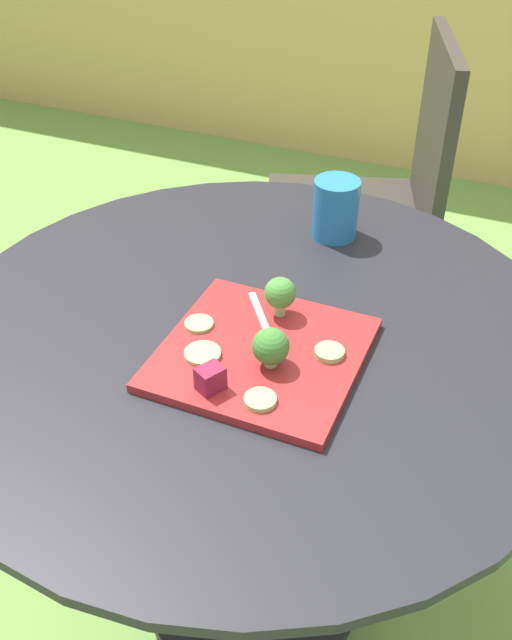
# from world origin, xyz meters

# --- Properties ---
(ground_plane) EXTENTS (12.00, 12.00, 0.00)m
(ground_plane) POSITION_xyz_m (0.00, 0.00, 0.00)
(ground_plane) COLOR #669342
(patio_table) EXTENTS (0.98, 0.98, 0.71)m
(patio_table) POSITION_xyz_m (0.00, 0.00, 0.48)
(patio_table) COLOR black
(patio_table) RESTS_ON ground_plane
(patio_chair) EXTENTS (0.56, 0.56, 0.90)m
(patio_chair) POSITION_xyz_m (-0.01, 0.89, 0.53)
(patio_chair) COLOR #332D28
(patio_chair) RESTS_ON ground_plane
(salad_plate) EXTENTS (0.28, 0.28, 0.01)m
(salad_plate) POSITION_xyz_m (0.04, -0.06, 0.72)
(salad_plate) COLOR maroon
(salad_plate) RESTS_ON patio_table
(drinking_glass) EXTENTS (0.08, 0.08, 0.11)m
(drinking_glass) POSITION_xyz_m (0.03, 0.31, 0.76)
(drinking_glass) COLOR #236BA8
(drinking_glass) RESTS_ON patio_table
(fork) EXTENTS (0.11, 0.13, 0.00)m
(fork) POSITION_xyz_m (0.03, -0.02, 0.73)
(fork) COLOR silver
(fork) RESTS_ON salad_plate
(broccoli_floret_0) EXTENTS (0.05, 0.05, 0.06)m
(broccoli_floret_0) POSITION_xyz_m (0.04, 0.03, 0.76)
(broccoli_floret_0) COLOR #99B770
(broccoli_floret_0) RESTS_ON salad_plate
(broccoli_floret_1) EXTENTS (0.05, 0.05, 0.06)m
(broccoli_floret_1) POSITION_xyz_m (0.07, -0.09, 0.76)
(broccoli_floret_1) COLOR #99B770
(broccoli_floret_1) RESTS_ON salad_plate
(cucumber_slice_0) EXTENTS (0.04, 0.04, 0.01)m
(cucumber_slice_0) POSITION_xyz_m (0.08, -0.16, 0.73)
(cucumber_slice_0) COLOR #8EB766
(cucumber_slice_0) RESTS_ON salad_plate
(cucumber_slice_1) EXTENTS (0.05, 0.05, 0.01)m
(cucumber_slice_1) POSITION_xyz_m (-0.03, -0.11, 0.73)
(cucumber_slice_1) COLOR #8EB766
(cucumber_slice_1) RESTS_ON salad_plate
(cucumber_slice_2) EXTENTS (0.04, 0.04, 0.01)m
(cucumber_slice_2) POSITION_xyz_m (0.14, -0.03, 0.73)
(cucumber_slice_2) COLOR #8EB766
(cucumber_slice_2) RESTS_ON salad_plate
(cucumber_slice_3) EXTENTS (0.04, 0.04, 0.01)m
(cucumber_slice_3) POSITION_xyz_m (-0.06, -0.04, 0.73)
(cucumber_slice_3) COLOR #8EB766
(cucumber_slice_3) RESTS_ON salad_plate
(beet_chunk_0) EXTENTS (0.04, 0.04, 0.04)m
(beet_chunk_0) POSITION_xyz_m (0.01, -0.16, 0.74)
(beet_chunk_0) COLOR maroon
(beet_chunk_0) RESTS_ON salad_plate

